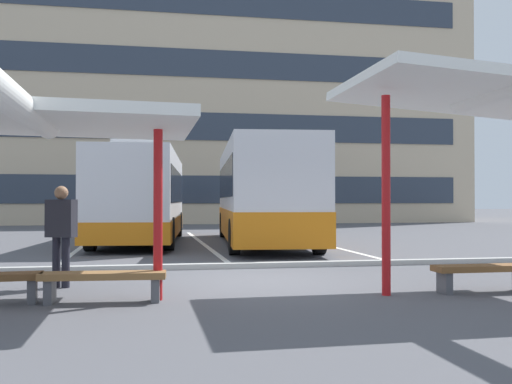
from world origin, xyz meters
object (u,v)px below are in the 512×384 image
(bench_3, at_px, (103,280))
(waiting_passenger_2, at_px, (61,228))
(waiting_shelter_2, at_px, (492,96))
(bench_4, at_px, (483,272))
(coach_bus_0, at_px, (142,197))
(waiting_shelter_1, at_px, (38,121))
(coach_bus_1, at_px, (262,195))

(bench_3, height_order, waiting_passenger_2, waiting_passenger_2)
(waiting_shelter_2, bearing_deg, bench_3, 176.16)
(bench_3, height_order, bench_4, same)
(waiting_shelter_2, height_order, waiting_passenger_2, waiting_shelter_2)
(coach_bus_0, distance_m, waiting_shelter_1, 12.92)
(coach_bus_1, distance_m, waiting_passenger_2, 10.78)
(waiting_shelter_1, distance_m, waiting_shelter_2, 6.99)
(coach_bus_1, distance_m, bench_4, 11.33)
(coach_bus_1, xyz_separation_m, bench_3, (-4.56, -11.02, -1.33))
(bench_3, relative_size, waiting_passenger_2, 1.05)
(coach_bus_1, height_order, bench_3, coach_bus_1)
(waiting_shelter_2, relative_size, bench_4, 3.10)
(bench_3, distance_m, waiting_passenger_2, 2.01)
(waiting_shelter_2, height_order, bench_4, waiting_shelter_2)
(coach_bus_0, xyz_separation_m, waiting_shelter_2, (5.57, -13.01, 1.58))
(bench_3, bearing_deg, bench_4, -1.29)
(waiting_shelter_1, height_order, waiting_shelter_2, waiting_shelter_2)
(bench_3, height_order, waiting_shelter_2, waiting_shelter_2)
(bench_4, height_order, waiting_passenger_2, waiting_passenger_2)
(waiting_passenger_2, bearing_deg, waiting_shelter_2, -17.01)
(bench_3, bearing_deg, waiting_passenger_2, 115.85)
(coach_bus_1, xyz_separation_m, waiting_shelter_1, (-5.46, -11.22, 0.97))
(bench_4, bearing_deg, coach_bus_0, 113.63)
(coach_bus_0, bearing_deg, coach_bus_1, -21.27)
(bench_4, bearing_deg, bench_3, 178.71)
(waiting_passenger_2, bearing_deg, coach_bus_1, 59.96)
(waiting_shelter_2, bearing_deg, waiting_passenger_2, 162.99)
(waiting_shelter_1, bearing_deg, coach_bus_1, 64.04)
(bench_4, xyz_separation_m, waiting_passenger_2, (-6.89, 1.84, 0.69))
(waiting_shelter_2, distance_m, waiting_passenger_2, 7.52)
(coach_bus_1, bearing_deg, waiting_shelter_1, -115.96)
(waiting_shelter_1, bearing_deg, bench_4, 0.55)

